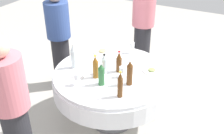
{
  "coord_description": "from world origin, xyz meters",
  "views": [
    {
      "loc": [
        -2.43,
        -1.25,
        2.41
      ],
      "look_at": [
        0.0,
        0.0,
        0.81
      ],
      "focal_mm": 43.25,
      "sensor_mm": 36.0,
      "label": 1
    }
  ],
  "objects_px": {
    "bottle_green_south": "(101,75)",
    "bottle_amber_outer": "(95,67)",
    "bottle_clear_mid": "(74,57)",
    "wine_glass_outer": "(122,70)",
    "person_right": "(13,110)",
    "person_far": "(59,38)",
    "chair_outer": "(7,89)",
    "plate_north": "(152,71)",
    "dining_table": "(112,82)",
    "bottle_brown_far": "(119,62)",
    "bottle_brown_right": "(130,73)",
    "wine_glass_mid": "(77,77)",
    "person_west": "(143,24)",
    "bottle_brown_west": "(120,85)",
    "plate_near": "(103,52)",
    "wine_glass_south": "(132,46)",
    "bottle_clear_front": "(104,64)"
  },
  "relations": [
    {
      "from": "bottle_green_south",
      "to": "bottle_amber_outer",
      "type": "height_order",
      "value": "bottle_amber_outer"
    },
    {
      "from": "bottle_clear_mid",
      "to": "wine_glass_outer",
      "type": "height_order",
      "value": "bottle_clear_mid"
    },
    {
      "from": "person_right",
      "to": "person_far",
      "type": "height_order",
      "value": "person_right"
    },
    {
      "from": "bottle_clear_mid",
      "to": "chair_outer",
      "type": "height_order",
      "value": "bottle_clear_mid"
    },
    {
      "from": "plate_north",
      "to": "person_far",
      "type": "height_order",
      "value": "person_far"
    },
    {
      "from": "dining_table",
      "to": "bottle_green_south",
      "type": "bearing_deg",
      "value": -176.49
    },
    {
      "from": "bottle_brown_far",
      "to": "plate_north",
      "type": "height_order",
      "value": "bottle_brown_far"
    },
    {
      "from": "plate_north",
      "to": "bottle_brown_right",
      "type": "bearing_deg",
      "value": 160.5
    },
    {
      "from": "wine_glass_mid",
      "to": "person_far",
      "type": "height_order",
      "value": "person_far"
    },
    {
      "from": "bottle_clear_mid",
      "to": "wine_glass_mid",
      "type": "relative_size",
      "value": 2.17
    },
    {
      "from": "dining_table",
      "to": "chair_outer",
      "type": "xyz_separation_m",
      "value": [
        -0.63,
        1.12,
        -0.07
      ]
    },
    {
      "from": "bottle_clear_mid",
      "to": "bottle_brown_right",
      "type": "bearing_deg",
      "value": -91.93
    },
    {
      "from": "wine_glass_outer",
      "to": "person_west",
      "type": "relative_size",
      "value": 0.08
    },
    {
      "from": "bottle_brown_west",
      "to": "chair_outer",
      "type": "distance_m",
      "value": 1.48
    },
    {
      "from": "bottle_brown_west",
      "to": "wine_glass_mid",
      "type": "distance_m",
      "value": 0.51
    },
    {
      "from": "bottle_brown_west",
      "to": "bottle_amber_outer",
      "type": "bearing_deg",
      "value": 63.37
    },
    {
      "from": "dining_table",
      "to": "plate_north",
      "type": "bearing_deg",
      "value": -62.02
    },
    {
      "from": "dining_table",
      "to": "plate_near",
      "type": "bearing_deg",
      "value": 41.51
    },
    {
      "from": "bottle_clear_mid",
      "to": "wine_glass_mid",
      "type": "height_order",
      "value": "bottle_clear_mid"
    },
    {
      "from": "plate_north",
      "to": "person_right",
      "type": "height_order",
      "value": "person_right"
    },
    {
      "from": "bottle_brown_right",
      "to": "bottle_clear_mid",
      "type": "distance_m",
      "value": 0.74
    },
    {
      "from": "bottle_green_south",
      "to": "wine_glass_south",
      "type": "bearing_deg",
      "value": 0.49
    },
    {
      "from": "dining_table",
      "to": "chair_outer",
      "type": "distance_m",
      "value": 1.28
    },
    {
      "from": "person_right",
      "to": "wine_glass_outer",
      "type": "bearing_deg",
      "value": -97.43
    },
    {
      "from": "bottle_clear_mid",
      "to": "plate_north",
      "type": "height_order",
      "value": "bottle_clear_mid"
    },
    {
      "from": "plate_north",
      "to": "person_west",
      "type": "distance_m",
      "value": 1.14
    },
    {
      "from": "bottle_clear_mid",
      "to": "person_far",
      "type": "height_order",
      "value": "person_far"
    },
    {
      "from": "bottle_green_south",
      "to": "person_right",
      "type": "distance_m",
      "value": 0.96
    },
    {
      "from": "dining_table",
      "to": "wine_glass_south",
      "type": "distance_m",
      "value": 0.61
    },
    {
      "from": "wine_glass_mid",
      "to": "plate_north",
      "type": "xyz_separation_m",
      "value": [
        0.64,
        -0.63,
        -0.09
      ]
    },
    {
      "from": "bottle_brown_right",
      "to": "wine_glass_mid",
      "type": "bearing_deg",
      "value": 118.74
    },
    {
      "from": "bottle_brown_right",
      "to": "person_far",
      "type": "height_order",
      "value": "person_far"
    },
    {
      "from": "bottle_clear_mid",
      "to": "wine_glass_mid",
      "type": "distance_m",
      "value": 0.39
    },
    {
      "from": "bottle_brown_right",
      "to": "bottle_brown_far",
      "type": "bearing_deg",
      "value": 49.2
    },
    {
      "from": "bottle_brown_west",
      "to": "chair_outer",
      "type": "bearing_deg",
      "value": 99.33
    },
    {
      "from": "wine_glass_mid",
      "to": "person_west",
      "type": "height_order",
      "value": "person_west"
    },
    {
      "from": "bottle_clear_mid",
      "to": "person_far",
      "type": "bearing_deg",
      "value": 49.77
    },
    {
      "from": "wine_glass_mid",
      "to": "plate_near",
      "type": "height_order",
      "value": "wine_glass_mid"
    },
    {
      "from": "bottle_amber_outer",
      "to": "plate_near",
      "type": "distance_m",
      "value": 0.64
    },
    {
      "from": "wine_glass_mid",
      "to": "plate_near",
      "type": "relative_size",
      "value": 0.58
    },
    {
      "from": "wine_glass_mid",
      "to": "person_west",
      "type": "xyz_separation_m",
      "value": [
        1.65,
        -0.11,
        0.06
      ]
    },
    {
      "from": "bottle_brown_far",
      "to": "chair_outer",
      "type": "height_order",
      "value": "bottle_brown_far"
    },
    {
      "from": "dining_table",
      "to": "wine_glass_mid",
      "type": "xyz_separation_m",
      "value": [
        -0.42,
        0.21,
        0.25
      ]
    },
    {
      "from": "dining_table",
      "to": "person_west",
      "type": "bearing_deg",
      "value": 4.7
    },
    {
      "from": "plate_near",
      "to": "person_west",
      "type": "xyz_separation_m",
      "value": [
        0.84,
        -0.24,
        0.15
      ]
    },
    {
      "from": "bottle_brown_right",
      "to": "person_right",
      "type": "relative_size",
      "value": 0.19
    },
    {
      "from": "plate_near",
      "to": "wine_glass_outer",
      "type": "bearing_deg",
      "value": -131.38
    },
    {
      "from": "wine_glass_mid",
      "to": "person_right",
      "type": "height_order",
      "value": "person_right"
    },
    {
      "from": "wine_glass_south",
      "to": "bottle_brown_far",
      "type": "bearing_deg",
      "value": -173.66
    },
    {
      "from": "bottle_green_south",
      "to": "bottle_clear_front",
      "type": "height_order",
      "value": "bottle_green_south"
    }
  ]
}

